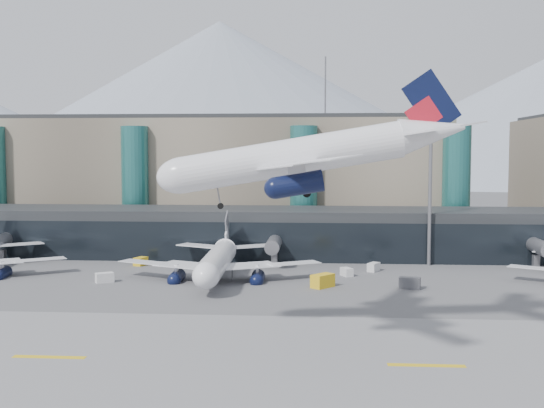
{
  "coord_description": "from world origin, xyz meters",
  "views": [
    {
      "loc": [
        9.03,
        -84.68,
        22.08
      ],
      "look_at": [
        0.63,
        32.0,
        13.02
      ],
      "focal_mm": 45.0,
      "sensor_mm": 36.0,
      "label": 1
    }
  ],
  "objects_px": {
    "hero_jet": "(322,144)",
    "veh_h": "(323,281)",
    "veh_a": "(105,278)",
    "veh_d": "(374,267)",
    "veh_c": "(410,283)",
    "veh_b": "(141,261)",
    "jet_parked_mid": "(219,252)",
    "lightmast_mid": "(430,191)",
    "veh_g": "(347,272)"
  },
  "relations": [
    {
      "from": "veh_c",
      "to": "veh_d",
      "type": "bearing_deg",
      "value": 120.37
    },
    {
      "from": "veh_g",
      "to": "veh_h",
      "type": "distance_m",
      "value": 11.29
    },
    {
      "from": "hero_jet",
      "to": "veh_g",
      "type": "relative_size",
      "value": 14.66
    },
    {
      "from": "veh_b",
      "to": "veh_c",
      "type": "relative_size",
      "value": 0.82
    },
    {
      "from": "veh_c",
      "to": "jet_parked_mid",
      "type": "bearing_deg",
      "value": -179.25
    },
    {
      "from": "hero_jet",
      "to": "veh_h",
      "type": "height_order",
      "value": "hero_jet"
    },
    {
      "from": "jet_parked_mid",
      "to": "veh_a",
      "type": "bearing_deg",
      "value": 106.16
    },
    {
      "from": "veh_c",
      "to": "veh_g",
      "type": "xyz_separation_m",
      "value": [
        -9.73,
        10.43,
        -0.2
      ]
    },
    {
      "from": "veh_g",
      "to": "veh_d",
      "type": "bearing_deg",
      "value": 108.8
    },
    {
      "from": "veh_b",
      "to": "veh_h",
      "type": "bearing_deg",
      "value": -98.21
    },
    {
      "from": "hero_jet",
      "to": "veh_b",
      "type": "height_order",
      "value": "hero_jet"
    },
    {
      "from": "hero_jet",
      "to": "veh_g",
      "type": "xyz_separation_m",
      "value": [
        4.58,
        43.27,
        -22.16
      ]
    },
    {
      "from": "hero_jet",
      "to": "lightmast_mid",
      "type": "bearing_deg",
      "value": 66.6
    },
    {
      "from": "lightmast_mid",
      "to": "veh_g",
      "type": "xyz_separation_m",
      "value": [
        -16.33,
        -12.58,
        -13.69
      ]
    },
    {
      "from": "veh_d",
      "to": "veh_h",
      "type": "bearing_deg",
      "value": 177.54
    },
    {
      "from": "veh_a",
      "to": "veh_d",
      "type": "relative_size",
      "value": 1.06
    },
    {
      "from": "veh_d",
      "to": "hero_jet",
      "type": "bearing_deg",
      "value": -162.69
    },
    {
      "from": "jet_parked_mid",
      "to": "veh_h",
      "type": "height_order",
      "value": "jet_parked_mid"
    },
    {
      "from": "lightmast_mid",
      "to": "veh_g",
      "type": "bearing_deg",
      "value": -142.39
    },
    {
      "from": "veh_b",
      "to": "veh_d",
      "type": "xyz_separation_m",
      "value": [
        44.6,
        -3.34,
        -0.0
      ]
    },
    {
      "from": "jet_parked_mid",
      "to": "veh_d",
      "type": "relative_size",
      "value": 13.54
    },
    {
      "from": "jet_parked_mid",
      "to": "veh_c",
      "type": "distance_m",
      "value": 33.15
    },
    {
      "from": "veh_h",
      "to": "hero_jet",
      "type": "bearing_deg",
      "value": -140.05
    },
    {
      "from": "veh_a",
      "to": "veh_d",
      "type": "height_order",
      "value": "veh_a"
    },
    {
      "from": "hero_jet",
      "to": "veh_a",
      "type": "distance_m",
      "value": 54.73
    },
    {
      "from": "hero_jet",
      "to": "veh_h",
      "type": "distance_m",
      "value": 39.41
    },
    {
      "from": "lightmast_mid",
      "to": "veh_b",
      "type": "height_order",
      "value": "lightmast_mid"
    },
    {
      "from": "veh_a",
      "to": "lightmast_mid",
      "type": "bearing_deg",
      "value": -10.42
    },
    {
      "from": "jet_parked_mid",
      "to": "veh_b",
      "type": "height_order",
      "value": "jet_parked_mid"
    },
    {
      "from": "veh_a",
      "to": "veh_b",
      "type": "height_order",
      "value": "veh_a"
    },
    {
      "from": "hero_jet",
      "to": "jet_parked_mid",
      "type": "bearing_deg",
      "value": 110.89
    },
    {
      "from": "lightmast_mid",
      "to": "veh_d",
      "type": "xyz_separation_m",
      "value": [
        -11.19,
        -7.43,
        -13.63
      ]
    },
    {
      "from": "veh_d",
      "to": "veh_g",
      "type": "distance_m",
      "value": 7.28
    },
    {
      "from": "veh_c",
      "to": "veh_d",
      "type": "distance_m",
      "value": 16.24
    },
    {
      "from": "hero_jet",
      "to": "veh_b",
      "type": "xyz_separation_m",
      "value": [
        -34.88,
        51.77,
        -22.1
      ]
    },
    {
      "from": "hero_jet",
      "to": "veh_d",
      "type": "distance_m",
      "value": 54.11
    },
    {
      "from": "lightmast_mid",
      "to": "jet_parked_mid",
      "type": "height_order",
      "value": "lightmast_mid"
    },
    {
      "from": "veh_a",
      "to": "veh_b",
      "type": "bearing_deg",
      "value": 54.02
    },
    {
      "from": "lightmast_mid",
      "to": "veh_b",
      "type": "xyz_separation_m",
      "value": [
        -55.8,
        -4.09,
        -13.63
      ]
    },
    {
      "from": "hero_jet",
      "to": "veh_h",
      "type": "relative_size",
      "value": 9.32
    },
    {
      "from": "lightmast_mid",
      "to": "hero_jet",
      "type": "height_order",
      "value": "hero_jet"
    },
    {
      "from": "veh_c",
      "to": "veh_h",
      "type": "relative_size",
      "value": 0.85
    },
    {
      "from": "hero_jet",
      "to": "veh_a",
      "type": "xyz_separation_m",
      "value": [
        -36.41,
        34.38,
        -22.07
      ]
    },
    {
      "from": "jet_parked_mid",
      "to": "veh_h",
      "type": "bearing_deg",
      "value": -114.26
    },
    {
      "from": "veh_a",
      "to": "veh_g",
      "type": "bearing_deg",
      "value": -18.72
    },
    {
      "from": "hero_jet",
      "to": "veh_d",
      "type": "xyz_separation_m",
      "value": [
        9.72,
        48.42,
        -22.1
      ]
    },
    {
      "from": "hero_jet",
      "to": "jet_parked_mid",
      "type": "xyz_separation_m",
      "value": [
        -17.77,
        40.37,
        -18.34
      ]
    },
    {
      "from": "hero_jet",
      "to": "veh_a",
      "type": "bearing_deg",
      "value": 133.77
    },
    {
      "from": "jet_parked_mid",
      "to": "veh_b",
      "type": "xyz_separation_m",
      "value": [
        -17.11,
        11.4,
        -3.75
      ]
    },
    {
      "from": "lightmast_mid",
      "to": "veh_g",
      "type": "relative_size",
      "value": 10.27
    }
  ]
}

